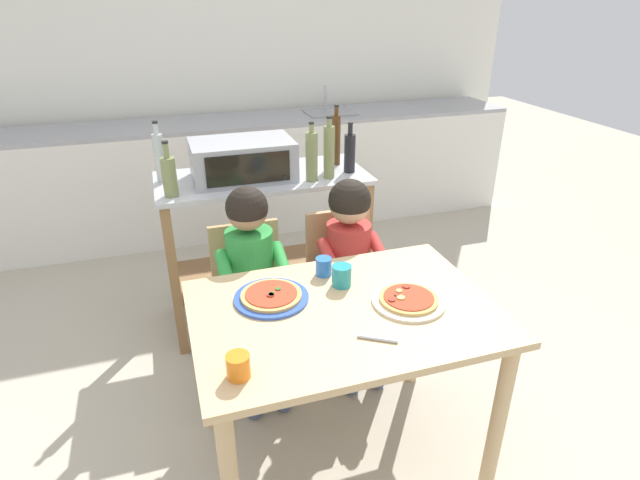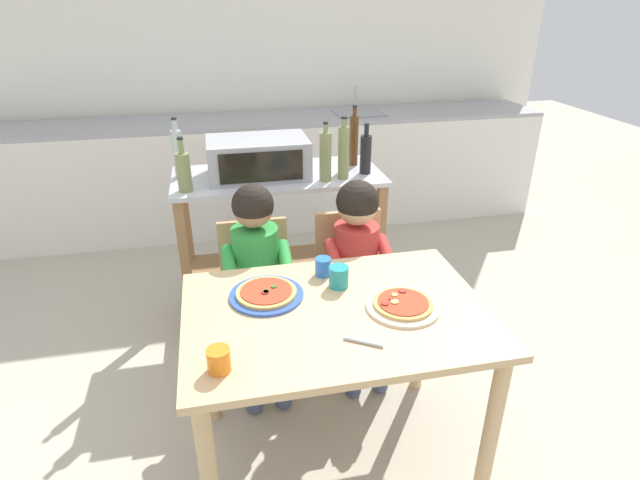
# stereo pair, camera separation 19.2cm
# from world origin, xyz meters

# --- Properties ---
(ground_plane) EXTENTS (11.72, 11.72, 0.00)m
(ground_plane) POSITION_xyz_m (0.00, 1.17, 0.00)
(ground_plane) COLOR #B7AD99
(back_wall_tiled) EXTENTS (5.22, 0.14, 2.70)m
(back_wall_tiled) POSITION_xyz_m (-0.00, 2.99, 1.35)
(back_wall_tiled) COLOR white
(back_wall_tiled) RESTS_ON ground
(kitchen_counter) EXTENTS (4.70, 0.60, 1.11)m
(kitchen_counter) POSITION_xyz_m (0.00, 2.58, 0.46)
(kitchen_counter) COLOR silver
(kitchen_counter) RESTS_ON ground
(kitchen_island_cart) EXTENTS (1.16, 0.54, 0.91)m
(kitchen_island_cart) POSITION_xyz_m (-0.06, 1.16, 0.61)
(kitchen_island_cart) COLOR #B7BABF
(kitchen_island_cart) RESTS_ON ground
(toaster_oven) EXTENTS (0.54, 0.35, 0.21)m
(toaster_oven) POSITION_xyz_m (-0.16, 1.15, 1.01)
(toaster_oven) COLOR #999BA0
(toaster_oven) RESTS_ON kitchen_island_cart
(bottle_slim_sauce) EXTENTS (0.06, 0.06, 0.32)m
(bottle_slim_sauce) POSITION_xyz_m (0.18, 1.00, 1.05)
(bottle_slim_sauce) COLOR olive
(bottle_slim_sauce) RESTS_ON kitchen_island_cart
(bottle_clear_vinegar) EXTENTS (0.06, 0.06, 0.34)m
(bottle_clear_vinegar) POSITION_xyz_m (0.28, 1.02, 1.06)
(bottle_clear_vinegar) COLOR olive
(bottle_clear_vinegar) RESTS_ON kitchen_island_cart
(bottle_dark_olive_oil) EXTENTS (0.07, 0.07, 0.28)m
(bottle_dark_olive_oil) POSITION_xyz_m (-0.55, 1.00, 1.02)
(bottle_dark_olive_oil) COLOR olive
(bottle_dark_olive_oil) RESTS_ON kitchen_island_cart
(bottle_squat_spirits) EXTENTS (0.05, 0.05, 0.35)m
(bottle_squat_spirits) POSITION_xyz_m (0.40, 1.24, 1.06)
(bottle_squat_spirits) COLOR #4C2D14
(bottle_squat_spirits) RESTS_ON kitchen_island_cart
(bottle_tall_green_wine) EXTENTS (0.06, 0.06, 0.32)m
(bottle_tall_green_wine) POSITION_xyz_m (-0.59, 1.24, 1.05)
(bottle_tall_green_wine) COLOR #ADB7B2
(bottle_tall_green_wine) RESTS_ON kitchen_island_cart
(bottle_brown_beer) EXTENTS (0.06, 0.06, 0.28)m
(bottle_brown_beer) POSITION_xyz_m (0.43, 1.08, 1.02)
(bottle_brown_beer) COLOR black
(bottle_brown_beer) RESTS_ON kitchen_island_cart
(dining_table) EXTENTS (1.14, 0.79, 0.75)m
(dining_table) POSITION_xyz_m (0.00, 0.00, 0.63)
(dining_table) COLOR tan
(dining_table) RESTS_ON ground
(dining_chair_left) EXTENTS (0.36, 0.36, 0.81)m
(dining_chair_left) POSITION_xyz_m (-0.25, 0.66, 0.48)
(dining_chair_left) COLOR tan
(dining_chair_left) RESTS_ON ground
(dining_chair_right) EXTENTS (0.36, 0.36, 0.81)m
(dining_chair_right) POSITION_xyz_m (0.25, 0.67, 0.48)
(dining_chair_right) COLOR tan
(dining_chair_right) RESTS_ON ground
(child_in_green_shirt) EXTENTS (0.32, 0.42, 1.04)m
(child_in_green_shirt) POSITION_xyz_m (-0.25, 0.54, 0.67)
(child_in_green_shirt) COLOR #424C6B
(child_in_green_shirt) RESTS_ON ground
(child_in_red_shirt) EXTENTS (0.32, 0.42, 1.02)m
(child_in_red_shirt) POSITION_xyz_m (0.25, 0.55, 0.67)
(child_in_red_shirt) COLOR #424C6B
(child_in_red_shirt) RESTS_ON ground
(pizza_plate_blue_rimmed) EXTENTS (0.29, 0.29, 0.03)m
(pizza_plate_blue_rimmed) POSITION_xyz_m (-0.25, 0.15, 0.77)
(pizza_plate_blue_rimmed) COLOR #3356B7
(pizza_plate_blue_rimmed) RESTS_ON dining_table
(pizza_plate_cream) EXTENTS (0.28, 0.28, 0.03)m
(pizza_plate_cream) POSITION_xyz_m (0.25, -0.03, 0.77)
(pizza_plate_cream) COLOR beige
(pizza_plate_cream) RESTS_ON dining_table
(drinking_cup_blue) EXTENTS (0.07, 0.07, 0.08)m
(drinking_cup_blue) POSITION_xyz_m (0.01, 0.27, 0.79)
(drinking_cup_blue) COLOR blue
(drinking_cup_blue) RESTS_ON dining_table
(drinking_cup_orange) EXTENTS (0.08, 0.08, 0.08)m
(drinking_cup_orange) POSITION_xyz_m (-0.44, -0.25, 0.79)
(drinking_cup_orange) COLOR orange
(drinking_cup_orange) RESTS_ON dining_table
(drinking_cup_teal) EXTENTS (0.08, 0.08, 0.09)m
(drinking_cup_teal) POSITION_xyz_m (0.05, 0.17, 0.80)
(drinking_cup_teal) COLOR teal
(drinking_cup_teal) RESTS_ON dining_table
(serving_spoon) EXTENTS (0.13, 0.08, 0.01)m
(serving_spoon) POSITION_xyz_m (0.04, -0.22, 0.76)
(serving_spoon) COLOR #B7BABF
(serving_spoon) RESTS_ON dining_table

